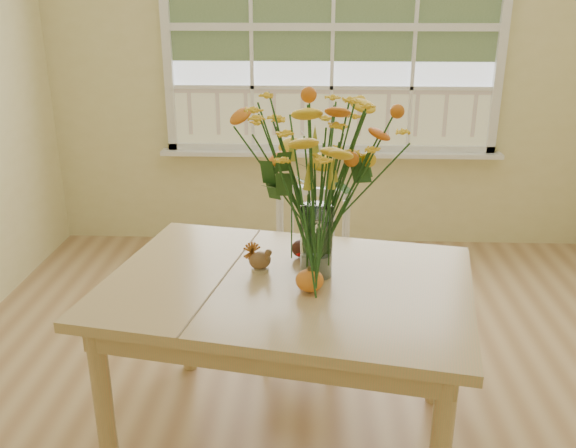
{
  "coord_description": "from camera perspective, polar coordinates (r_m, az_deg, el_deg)",
  "views": [
    {
      "loc": [
        -0.11,
        -2.07,
        1.74
      ],
      "look_at": [
        -0.2,
        0.04,
        0.95
      ],
      "focal_mm": 38.0,
      "sensor_mm": 36.0,
      "label": 1
    }
  ],
  "objects": [
    {
      "name": "dark_gourd",
      "position": [
        2.5,
        1.26,
        -2.38
      ],
      "size": [
        0.13,
        0.08,
        0.07
      ],
      "color": "#38160F",
      "rests_on": "dining_table"
    },
    {
      "name": "wall_back",
      "position": [
        4.34,
        4.15,
        15.29
      ],
      "size": [
        4.0,
        0.02,
        2.7
      ],
      "primitive_type": "cube",
      "color": "beige",
      "rests_on": "floor"
    },
    {
      "name": "flower_vase",
      "position": [
        2.22,
        2.8,
        5.03
      ],
      "size": [
        0.58,
        0.58,
        0.69
      ],
      "color": "white",
      "rests_on": "dining_table"
    },
    {
      "name": "window",
      "position": [
        4.29,
        4.22,
        17.66
      ],
      "size": [
        2.42,
        0.12,
        1.74
      ],
      "color": "silver",
      "rests_on": "wall_back"
    },
    {
      "name": "pumpkin",
      "position": [
        2.22,
        2.03,
        -5.4
      ],
      "size": [
        0.1,
        0.1,
        0.08
      ],
      "primitive_type": "ellipsoid",
      "color": "orange",
      "rests_on": "dining_table"
    },
    {
      "name": "floor",
      "position": [
        2.71,
        4.56,
        -19.66
      ],
      "size": [
        4.0,
        4.5,
        0.01
      ],
      "primitive_type": "cube",
      "color": "#A67C50",
      "rests_on": "ground"
    },
    {
      "name": "turkey_figurine",
      "position": [
        2.38,
        -2.64,
        -3.42
      ],
      "size": [
        0.1,
        0.08,
        0.11
      ],
      "rotation": [
        0.0,
        0.0,
        0.24
      ],
      "color": "#CCB78C",
      "rests_on": "dining_table"
    },
    {
      "name": "windsor_chair",
      "position": [
        3.05,
        1.89,
        -3.95
      ],
      "size": [
        0.46,
        0.45,
        0.84
      ],
      "rotation": [
        0.0,
        0.0,
        -0.22
      ],
      "color": "white",
      "rests_on": "floor"
    },
    {
      "name": "dining_table",
      "position": [
        2.36,
        -0.02,
        -7.28
      ],
      "size": [
        1.52,
        1.21,
        0.73
      ],
      "rotation": [
        0.0,
        0.0,
        -0.18
      ],
      "color": "tan",
      "rests_on": "floor"
    }
  ]
}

